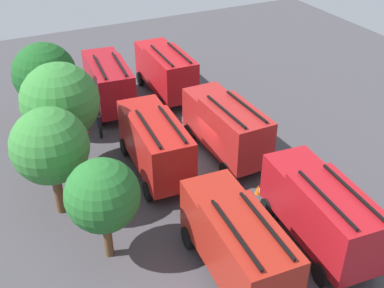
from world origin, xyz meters
TOP-DOWN VIEW (x-y plane):
  - ground_plane at (0.00, 0.00)m, footprint 55.62×55.62m
  - fire_truck_0 at (-8.97, -2.40)m, footprint 7.37×3.23m
  - fire_truck_1 at (-0.06, -2.27)m, footprint 7.24×2.85m
  - fire_truck_2 at (9.37, -2.29)m, footprint 7.26×2.90m
  - fire_truck_3 at (-9.11, 2.26)m, footprint 7.33×3.09m
  - fire_truck_4 at (0.04, 2.38)m, footprint 7.34×3.13m
  - fire_truck_5 at (9.27, 2.28)m, footprint 7.40×3.31m
  - firefighter_0 at (-4.11, 2.39)m, footprint 0.48×0.38m
  - firefighter_1 at (5.43, 4.17)m, footprint 0.48×0.42m
  - tree_0 at (-5.26, 6.96)m, footprint 3.42×3.42m
  - tree_1 at (-1.00, 8.31)m, footprint 3.94×3.94m
  - tree_2 at (2.60, 6.92)m, footprint 4.42×4.42m
  - tree_3 at (7.49, 6.85)m, footprint 4.09×4.09m
  - traffic_cone_0 at (6.52, 4.91)m, footprint 0.39×0.39m
  - traffic_cone_1 at (-4.37, -2.05)m, footprint 0.43×0.43m

SIDE VIEW (x-z plane):
  - ground_plane at x=0.00m, z-range 0.00..0.00m
  - traffic_cone_0 at x=6.52m, z-range 0.00..0.56m
  - traffic_cone_1 at x=-4.37m, z-range 0.00..0.61m
  - firefighter_1 at x=5.43m, z-range 0.11..1.89m
  - firefighter_0 at x=-4.11m, z-range 0.12..1.96m
  - fire_truck_0 at x=-8.97m, z-range 0.21..4.09m
  - fire_truck_1 at x=-0.06m, z-range 0.21..4.09m
  - fire_truck_2 at x=9.37m, z-range 0.21..4.09m
  - fire_truck_3 at x=-9.11m, z-range 0.21..4.09m
  - fire_truck_4 at x=0.04m, z-range 0.21..4.09m
  - fire_truck_5 at x=9.27m, z-range 0.21..4.09m
  - tree_0 at x=-5.26m, z-range 0.92..6.22m
  - tree_1 at x=-1.00m, z-range 1.05..7.15m
  - tree_3 at x=7.49m, z-range 1.10..7.44m
  - tree_2 at x=2.60m, z-range 1.18..8.03m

